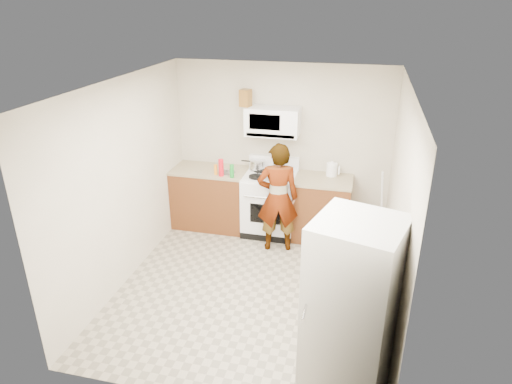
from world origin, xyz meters
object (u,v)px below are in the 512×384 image
(fridge, at_px, (352,309))
(saucepan, at_px, (258,164))
(kettle, at_px, (332,170))
(gas_range, at_px, (270,203))
(microwave, at_px, (273,121))
(person, at_px, (278,198))

(fridge, bearing_deg, saucepan, 133.85)
(fridge, relative_size, saucepan, 7.43)
(kettle, bearing_deg, saucepan, -161.88)
(saucepan, bearing_deg, gas_range, -35.12)
(microwave, xyz_separation_m, kettle, (0.87, 0.04, -0.67))
(gas_range, xyz_separation_m, saucepan, (-0.23, 0.16, 0.53))
(gas_range, relative_size, saucepan, 4.94)
(gas_range, bearing_deg, kettle, 11.05)
(person, relative_size, kettle, 8.39)
(microwave, distance_m, person, 1.11)
(person, height_order, fridge, fridge)
(gas_range, height_order, person, person)
(saucepan, bearing_deg, kettle, 0.42)
(gas_range, height_order, microwave, microwave)
(microwave, bearing_deg, fridge, -65.77)
(microwave, relative_size, person, 0.48)
(gas_range, distance_m, fridge, 3.09)
(microwave, height_order, person, microwave)
(microwave, xyz_separation_m, saucepan, (-0.23, 0.03, -0.68))
(fridge, bearing_deg, microwave, 130.46)
(gas_range, xyz_separation_m, microwave, (0.00, 0.13, 1.21))
(gas_range, xyz_separation_m, fridge, (1.31, -2.78, 0.36))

